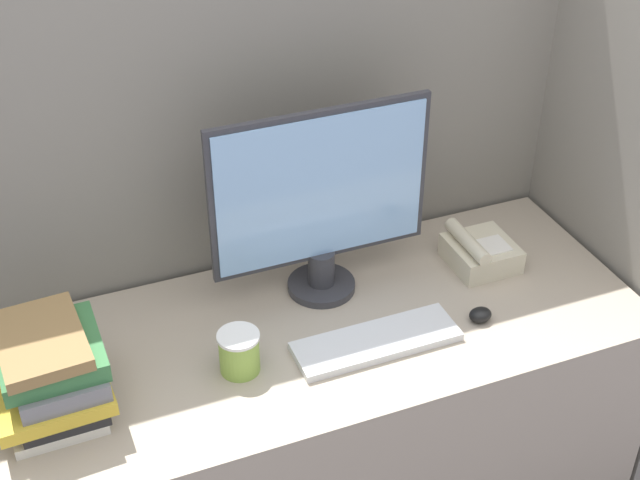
% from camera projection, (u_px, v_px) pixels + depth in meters
% --- Properties ---
extents(cubicle_panel_rear, '(2.05, 0.04, 1.73)m').
position_uv_depth(cubicle_panel_rear, '(257.00, 207.00, 2.32)').
color(cubicle_panel_rear, gray).
rests_on(cubicle_panel_rear, ground_plane).
extents(cubicle_panel_right, '(0.04, 0.70, 1.73)m').
position_uv_depth(cubicle_panel_right, '(608.00, 204.00, 2.34)').
color(cubicle_panel_right, gray).
rests_on(cubicle_panel_right, ground_plane).
extents(desk, '(1.65, 0.64, 0.73)m').
position_uv_depth(desk, '(308.00, 436.00, 2.33)').
color(desk, tan).
rests_on(desk, ground_plane).
extents(monitor, '(0.55, 0.17, 0.50)m').
position_uv_depth(monitor, '(321.00, 203.00, 2.12)').
color(monitor, '#333338').
rests_on(monitor, desk).
extents(keyboard, '(0.39, 0.13, 0.02)m').
position_uv_depth(keyboard, '(376.00, 341.00, 2.08)').
color(keyboard, silver).
rests_on(keyboard, desk).
extents(mouse, '(0.06, 0.05, 0.04)m').
position_uv_depth(mouse, '(480.00, 315.00, 2.15)').
color(mouse, black).
rests_on(mouse, desk).
extents(coffee_cup, '(0.10, 0.10, 0.10)m').
position_uv_depth(coffee_cup, '(239.00, 352.00, 1.99)').
color(coffee_cup, '#8CB247').
rests_on(coffee_cup, desk).
extents(book_stack, '(0.24, 0.27, 0.20)m').
position_uv_depth(book_stack, '(52.00, 373.00, 1.86)').
color(book_stack, silver).
rests_on(book_stack, desk).
extents(desk_telephone, '(0.16, 0.18, 0.10)m').
position_uv_depth(desk_telephone, '(480.00, 252.00, 2.33)').
color(desk_telephone, beige).
rests_on(desk_telephone, desk).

